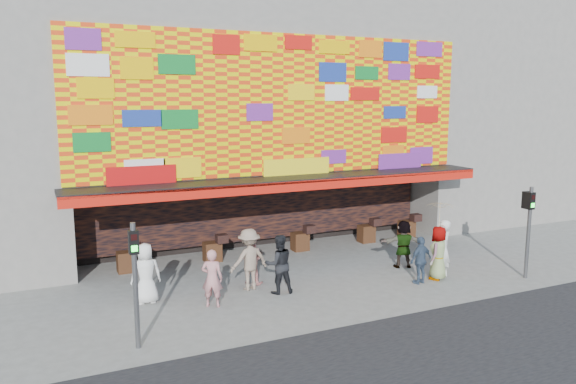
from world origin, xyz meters
The scene contains 15 objects.
ground centered at (0.00, 0.00, 0.00)m, with size 90.00×90.00×0.00m, color slate.
shop_building centered at (0.00, 8.18, 5.23)m, with size 15.20×9.40×10.00m.
neighbor_right centered at (13.00, 8.00, 6.00)m, with size 11.00×8.00×12.00m, color gray.
signal_left centered at (-6.20, -1.50, 1.86)m, with size 0.22×0.20×3.00m.
signal_right centered at (6.20, -1.50, 1.86)m, with size 0.22×0.20×3.00m.
ped_a centered at (-5.45, 1.38, 0.87)m, with size 0.85×0.55×1.74m, color white.
ped_b centered at (-3.82, 0.32, 0.82)m, with size 0.60×0.39×1.65m, color tan.
ped_c centered at (-1.68, 0.56, 0.90)m, with size 0.87×0.68×1.79m, color black.
ped_d centered at (-2.37, 1.24, 0.94)m, with size 1.22×0.70×1.89m, color gray.
ped_e centered at (2.73, -0.51, 0.76)m, with size 0.89×0.37×1.52m, color #394B64.
ped_f centered at (3.27, 1.14, 0.83)m, with size 1.54×0.49×1.66m, color gray.
ped_g centered at (3.51, -0.40, 0.87)m, with size 0.85×0.55×1.74m, color gray.
ped_h centered at (3.75, -0.30, 0.95)m, with size 0.70×0.46×1.91m, color silver.
ped_i centered at (-2.11, 1.73, 0.78)m, with size 0.76×0.59×1.56m, color #F7A49F.
parasol centered at (3.51, -0.40, 2.12)m, with size 1.01×1.02×1.79m.
Camera 1 is at (-8.21, -14.20, 5.76)m, focal length 35.00 mm.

